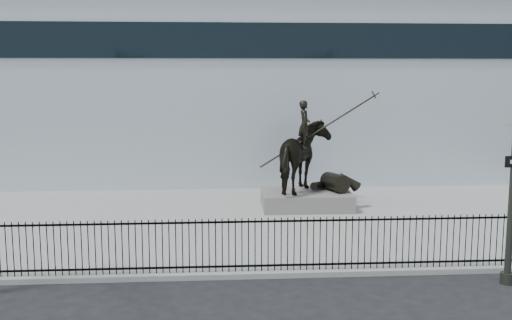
{
  "coord_description": "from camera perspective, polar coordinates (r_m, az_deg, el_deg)",
  "views": [
    {
      "loc": [
        -0.73,
        -14.6,
        5.6
      ],
      "look_at": [
        0.69,
        6.0,
        2.55
      ],
      "focal_mm": 42.0,
      "sensor_mm": 36.0,
      "label": 1
    }
  ],
  "objects": [
    {
      "name": "building",
      "position": [
        34.62,
        -2.76,
        6.58
      ],
      "size": [
        44.0,
        14.0,
        9.0
      ],
      "primitive_type": "cube",
      "color": "silver",
      "rests_on": "ground"
    },
    {
      "name": "plaza",
      "position": [
        22.3,
        -1.97,
        -5.93
      ],
      "size": [
        30.0,
        12.0,
        0.15
      ],
      "primitive_type": "cube",
      "color": "gray",
      "rests_on": "ground"
    },
    {
      "name": "picket_fence",
      "position": [
        16.54,
        -1.28,
        -8.08
      ],
      "size": [
        22.1,
        0.1,
        1.5
      ],
      "color": "black",
      "rests_on": "plaza"
    },
    {
      "name": "equestrian_statue",
      "position": [
        23.99,
        5.01,
        0.25
      ],
      "size": [
        4.55,
        2.85,
        3.85
      ],
      "rotation": [
        0.0,
        0.0,
        -0.02
      ],
      "color": "black",
      "rests_on": "statue_plinth"
    },
    {
      "name": "statue_plinth",
      "position": [
        24.29,
        4.8,
        -3.78
      ],
      "size": [
        3.59,
        2.5,
        0.67
      ],
      "primitive_type": "cube",
      "rotation": [
        0.0,
        0.0,
        -0.02
      ],
      "color": "#595651",
      "rests_on": "plaza"
    },
    {
      "name": "ground",
      "position": [
        15.65,
        -1.05,
        -12.55
      ],
      "size": [
        120.0,
        120.0,
        0.0
      ],
      "primitive_type": "plane",
      "color": "black",
      "rests_on": "ground"
    }
  ]
}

